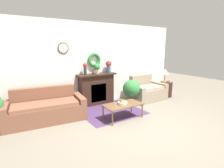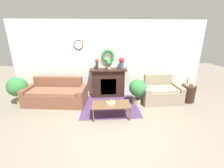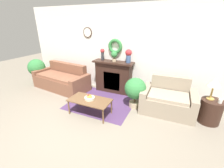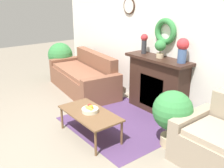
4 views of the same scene
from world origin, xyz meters
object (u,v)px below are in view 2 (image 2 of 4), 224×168
Objects in this scene: vase_on_mantel_right at (122,62)px; potted_plant_floor_by_loveseat at (138,89)px; coffee_table at (111,105)px; table_lamp at (189,74)px; loveseat_right at (160,92)px; side_table_by_loveseat at (188,93)px; fireplace at (108,83)px; couch_left at (56,95)px; potted_plant_floor_by_couch at (17,87)px; mug at (194,85)px; potted_plant_on_mantel at (109,64)px; vase_on_mantel_left at (97,63)px; fruit_bowl at (111,102)px.

vase_on_mantel_right is 0.48× the size of potted_plant_floor_by_loveseat.
table_lamp is (2.65, 0.90, 0.59)m from coffee_table.
table_lamp is (0.89, -0.07, 0.65)m from loveseat_right.
coffee_table is at bearing -162.59° from side_table_by_loveseat.
fireplace reaches higher than couch_left.
potted_plant_floor_by_couch reaches higher than couch_left.
vase_on_mantel_right reaches higher than mug.
fireplace is 4.11× the size of potted_plant_on_mantel.
potted_plant_on_mantel is 0.38× the size of potted_plant_floor_by_loveseat.
table_lamp reaches higher than potted_plant_floor_by_loveseat.
vase_on_mantel_left reaches higher than loveseat_right.
vase_on_mantel_left is at bearing 26.41° from couch_left.
fruit_bowl is (0.00, -1.48, -0.08)m from fireplace.
vase_on_mantel_left reaches higher than table_lamp.
mug is at bearing -2.92° from potted_plant_floor_by_couch.
vase_on_mantel_right is at bearing 0.66° from fireplace.
potted_plant_floor_by_loveseat is at bearing -169.73° from loveseat_right.
vase_on_mantel_right reaches higher than vase_on_mantel_left.
vase_on_mantel_left is at bearing 168.17° from side_table_by_loveseat.
coffee_table is at bearing -52.42° from fruit_bowl.
table_lamp reaches higher than fireplace.
mug is (4.60, -0.25, 0.31)m from couch_left.
loveseat_right is at bearing 169.36° from mug.
coffee_table is 3.30× the size of potted_plant_on_mantel.
vase_on_mantel_left reaches higher than potted_plant_floor_by_loveseat.
vase_on_mantel_left is at bearing 179.19° from fireplace.
potted_plant_floor_by_couch is at bearing 178.31° from table_lamp.
loveseat_right is 1.45× the size of potted_plant_floor_by_couch.
vase_on_mantel_right reaches higher than coffee_table.
loveseat_right is at bearing -22.58° from vase_on_mantel_right.
couch_left is at bearing -2.41° from potted_plant_floor_by_couch.
fireplace is 1.56× the size of potted_plant_floor_by_loveseat.
side_table_by_loveseat is at bearing -8.00° from loveseat_right.
fireplace is 0.99× the size of loveseat_right.
table_lamp is 2.28m from vase_on_mantel_right.
loveseat_right is at bearing -16.66° from fireplace.
loveseat_right is 1.26× the size of coffee_table.
couch_left is 2.04m from fruit_bowl.
table_lamp is 0.61× the size of potted_plant_floor_by_loveseat.
vase_on_mantel_right is 1.28× the size of potted_plant_on_mantel.
potted_plant_floor_by_loveseat is (-1.78, -0.05, 0.24)m from side_table_by_loveseat.
fireplace is at bearing 167.32° from table_lamp.
coffee_table is 2.06× the size of table_lamp.
coffee_table is 2.84m from side_table_by_loveseat.
potted_plant_floor_by_loveseat is (2.72, -0.22, 0.22)m from couch_left.
table_lamp is 0.41m from mug.
potted_plant_floor_by_loveseat is at bearing -3.88° from potted_plant_floor_by_couch.
side_table_by_loveseat is 1.77× the size of potted_plant_on_mantel.
vase_on_mantel_right is at bearing 162.59° from mug.
vase_on_mantel_left is 0.42m from potted_plant_on_mantel.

